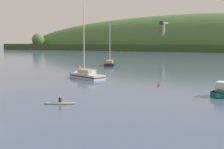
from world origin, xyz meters
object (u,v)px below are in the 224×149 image
Objects in this scene: dockside_crane at (164,36)px; sailboat_near_mooring at (110,65)px; fishing_boat_moored at (224,93)px; mooring_buoy_far_upstream at (79,67)px; canoe_with_paddler at (60,103)px; sailboat_far_left at (84,76)px; mooring_buoy_off_fishing_boat at (159,86)px.

dockside_crane is 1.68× the size of sailboat_near_mooring.
sailboat_near_mooring is 53.13m from fishing_boat_moored.
sailboat_near_mooring is (35.47, -141.30, -11.19)m from dockside_crane.
fishing_boat_moored is 50.56m from mooring_buoy_far_upstream.
sailboat_near_mooring reaches higher than canoe_with_paddler.
canoe_with_paddler is at bearing -56.56° from mooring_buoy_far_upstream.
sailboat_near_mooring is at bearing -157.36° from dockside_crane.
sailboat_far_left is 16.36m from mooring_buoy_off_fishing_boat.
mooring_buoy_off_fishing_boat is at bearing -35.76° from mooring_buoy_far_upstream.
dockside_crane reaches higher than canoe_with_paddler.
sailboat_far_left is at bearing 170.65° from mooring_buoy_off_fishing_boat.
mooring_buoy_far_upstream is at bearing 93.24° from canoe_with_paddler.
sailboat_far_left is 25.09× the size of mooring_buoy_off_fishing_boat.
mooring_buoy_far_upstream is (-32.05, 23.08, -0.00)m from mooring_buoy_off_fishing_boat.
dockside_crane is 3.67× the size of fishing_boat_moored.
mooring_buoy_off_fishing_boat is (27.85, -32.54, -0.24)m from sailboat_near_mooring.
fishing_boat_moored is at bearing -32.71° from mooring_buoy_far_upstream.
sailboat_near_mooring is 32.10m from sailboat_far_left.
mooring_buoy_off_fishing_boat is (4.48, 18.68, -0.10)m from canoe_with_paddler.
mooring_buoy_off_fishing_boat is 0.77× the size of mooring_buoy_far_upstream.
dockside_crane is at bearing -148.42° from fishing_boat_moored.
dockside_crane is 1.51× the size of sailboat_far_left.
sailboat_far_left is 4.29× the size of canoe_with_paddler.
mooring_buoy_off_fishing_boat is at bearing -165.04° from sailboat_near_mooring.
mooring_buoy_off_fishing_boat is (63.33, -173.84, -11.43)m from dockside_crane.
dockside_crane is at bearing -11.51° from sailboat_near_mooring.
sailboat_near_mooring is at bearing 66.06° from mooring_buoy_far_upstream.
canoe_with_paddler is at bearing -154.46° from dockside_crane.
sailboat_far_left reaches higher than fishing_boat_moored.
mooring_buoy_far_upstream is at bearing 130.46° from sailboat_near_mooring.
fishing_boat_moored is at bearing 13.77° from canoe_with_paddler.
mooring_buoy_off_fishing_boat is at bearing -102.93° from fishing_boat_moored.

